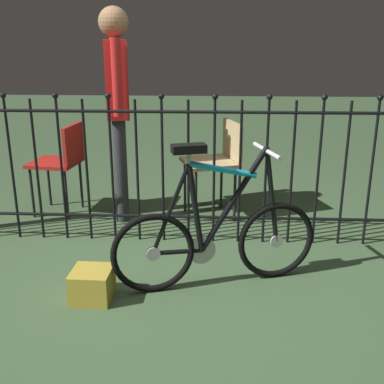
{
  "coord_description": "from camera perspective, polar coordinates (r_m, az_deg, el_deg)",
  "views": [
    {
      "loc": [
        0.31,
        -2.75,
        1.52
      ],
      "look_at": [
        0.16,
        0.2,
        0.55
      ],
      "focal_mm": 44.73,
      "sensor_mm": 36.0,
      "label": 1
    }
  ],
  "objects": [
    {
      "name": "chair_red",
      "position": [
        4.32,
        -15.21,
        3.91
      ],
      "size": [
        0.45,
        0.44,
        0.8
      ],
      "color": "black",
      "rests_on": "ground"
    },
    {
      "name": "person_visitor",
      "position": [
        4.0,
        -8.93,
        11.23
      ],
      "size": [
        0.24,
        0.47,
        1.74
      ],
      "color": "#2D2D33",
      "rests_on": "ground"
    },
    {
      "name": "bicycle",
      "position": [
        2.99,
        2.92,
        -5.35
      ],
      "size": [
        1.28,
        0.49,
        0.92
      ],
      "color": "black",
      "rests_on": "ground"
    },
    {
      "name": "chair_tan",
      "position": [
        4.1,
        3.12,
        4.19
      ],
      "size": [
        0.55,
        0.54,
        0.83
      ],
      "color": "black",
      "rests_on": "ground"
    },
    {
      "name": "display_crate",
      "position": [
        2.99,
        -11.82,
        -10.74
      ],
      "size": [
        0.24,
        0.24,
        0.19
      ],
      "primitive_type": "cube",
      "rotation": [
        0.0,
        0.0,
        -0.03
      ],
      "color": "#B29933",
      "rests_on": "ground"
    },
    {
      "name": "iron_fence",
      "position": [
        3.56,
        -3.36,
        3.11
      ],
      "size": [
        4.05,
        0.07,
        1.2
      ],
      "color": "black",
      "rests_on": "ground"
    },
    {
      "name": "ground_plane",
      "position": [
        3.16,
        -3.22,
        -10.63
      ],
      "size": [
        20.0,
        20.0,
        0.0
      ],
      "primitive_type": "plane",
      "color": "#3D5837"
    }
  ]
}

